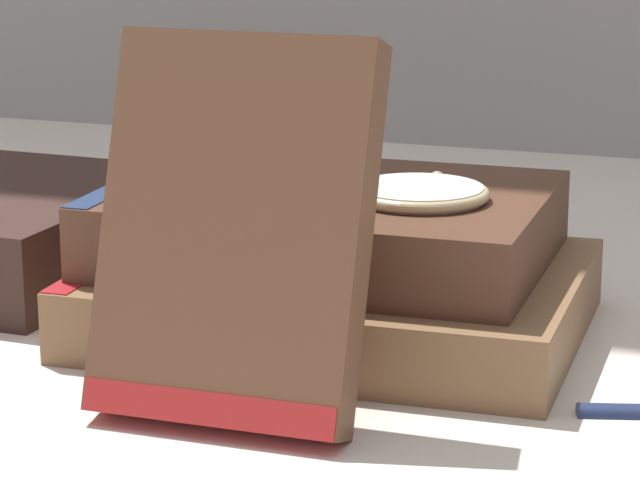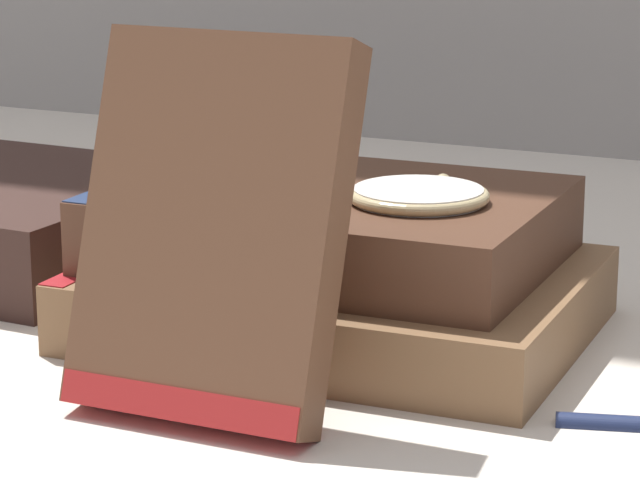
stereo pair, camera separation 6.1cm
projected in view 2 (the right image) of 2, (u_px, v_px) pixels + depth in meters
The scene contains 5 objects.
ground_plane at pixel (205, 346), 0.64m from camera, with size 3.00×3.00×0.00m, color beige.
book_flat_bottom at pixel (330, 298), 0.65m from camera, with size 0.21×0.16×0.03m.
book_flat_top at pixel (322, 224), 0.65m from camera, with size 0.19×0.14×0.03m.
book_leaning_front at pixel (212, 241), 0.55m from camera, with size 0.10×0.06×0.14m.
pocket_watch at pixel (419, 195), 0.62m from camera, with size 0.06×0.06×0.01m.
Camera 2 is at (0.30, -0.53, 0.20)m, focal length 85.00 mm.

